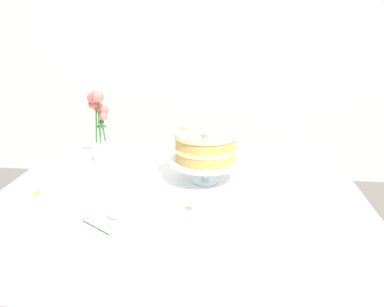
% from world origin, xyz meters
% --- Properties ---
extents(back_wall, '(7.00, 0.08, 2.80)m').
position_xyz_m(back_wall, '(0.00, 1.90, 1.40)').
color(back_wall, silver).
rests_on(back_wall, ground).
extents(dining_table, '(1.40, 1.00, 0.74)m').
position_xyz_m(dining_table, '(0.00, -0.02, 0.65)').
color(dining_table, white).
rests_on(dining_table, ground).
extents(linen_napkin, '(0.36, 0.36, 0.00)m').
position_xyz_m(linen_napkin, '(0.09, -0.02, 0.74)').
color(linen_napkin, white).
rests_on(linen_napkin, dining_table).
extents(cake_stand, '(0.29, 0.29, 0.10)m').
position_xyz_m(cake_stand, '(0.09, -0.02, 0.82)').
color(cake_stand, silver).
rests_on(cake_stand, linen_napkin).
extents(layer_cake, '(0.25, 0.25, 0.12)m').
position_xyz_m(layer_cake, '(0.09, -0.02, 0.90)').
color(layer_cake, tan).
rests_on(layer_cake, cake_stand).
extents(flower_vase, '(0.09, 0.12, 0.35)m').
position_xyz_m(flower_vase, '(-0.41, 0.18, 0.91)').
color(flower_vase, silver).
rests_on(flower_vase, dining_table).
extents(fallen_rose, '(0.13, 0.13, 0.05)m').
position_xyz_m(fallen_rose, '(-0.19, -0.35, 0.76)').
color(fallen_rose, '#2D6028').
rests_on(fallen_rose, dining_table).
extents(loose_petal_0, '(0.04, 0.04, 0.01)m').
position_xyz_m(loose_petal_0, '(-0.55, -0.19, 0.74)').
color(loose_petal_0, orange).
rests_on(loose_petal_0, dining_table).
extents(loose_petal_1, '(0.04, 0.04, 0.01)m').
position_xyz_m(loose_petal_1, '(0.05, -0.25, 0.74)').
color(loose_petal_1, '#E56B51').
rests_on(loose_petal_1, dining_table).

